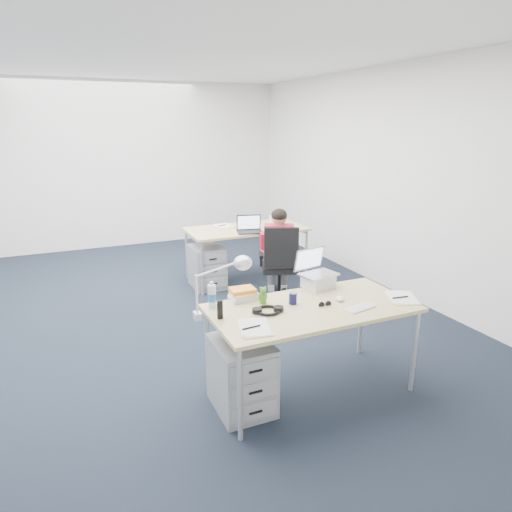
{
  "coord_description": "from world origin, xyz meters",
  "views": [
    {
      "loc": [
        -0.91,
        -4.69,
        2.1
      ],
      "look_at": [
        0.82,
        -0.77,
        0.85
      ],
      "focal_mm": 32.0,
      "sensor_mm": 36.0,
      "label": 1
    }
  ],
  "objects_px": {
    "can_koozie": "(293,298)",
    "water_bottle": "(212,295)",
    "sunglasses": "(325,304)",
    "desk_lamp": "(215,287)",
    "office_chair": "(280,280)",
    "book_stack": "(243,294)",
    "drawer_pedestal_near": "(242,375)",
    "wireless_keyboard": "(360,308)",
    "desk_far": "(246,231)",
    "silver_laptop": "(319,269)",
    "cordless_phone": "(220,310)",
    "drawer_pedestal_far": "(207,267)",
    "seated_person": "(278,253)",
    "computer_mouse": "(340,299)",
    "bear_figurine": "(263,295)",
    "desk_near": "(312,312)",
    "far_cup": "(272,219)",
    "headphones": "(268,310)",
    "dark_laptop": "(250,224)"
  },
  "relations": [
    {
      "from": "can_koozie",
      "to": "water_bottle",
      "type": "xyz_separation_m",
      "value": [
        -0.6,
        0.2,
        0.05
      ]
    },
    {
      "from": "sunglasses",
      "to": "desk_lamp",
      "type": "bearing_deg",
      "value": 172.35
    },
    {
      "from": "office_chair",
      "to": "book_stack",
      "type": "relative_size",
      "value": 4.54
    },
    {
      "from": "drawer_pedestal_near",
      "to": "wireless_keyboard",
      "type": "distance_m",
      "value": 1.04
    },
    {
      "from": "water_bottle",
      "to": "desk_far",
      "type": "bearing_deg",
      "value": 61.9
    },
    {
      "from": "silver_laptop",
      "to": "sunglasses",
      "type": "relative_size",
      "value": 2.97
    },
    {
      "from": "silver_laptop",
      "to": "can_koozie",
      "type": "distance_m",
      "value": 0.46
    },
    {
      "from": "book_stack",
      "to": "desk_lamp",
      "type": "xyz_separation_m",
      "value": [
        -0.31,
        -0.23,
        0.18
      ]
    },
    {
      "from": "drawer_pedestal_near",
      "to": "cordless_phone",
      "type": "bearing_deg",
      "value": 151.02
    },
    {
      "from": "desk_far",
      "to": "wireless_keyboard",
      "type": "distance_m",
      "value": 2.96
    },
    {
      "from": "drawer_pedestal_near",
      "to": "wireless_keyboard",
      "type": "height_order",
      "value": "wireless_keyboard"
    },
    {
      "from": "can_koozie",
      "to": "sunglasses",
      "type": "height_order",
      "value": "can_koozie"
    },
    {
      "from": "drawer_pedestal_far",
      "to": "seated_person",
      "type": "bearing_deg",
      "value": -46.67
    },
    {
      "from": "computer_mouse",
      "to": "bear_figurine",
      "type": "bearing_deg",
      "value": 179.71
    },
    {
      "from": "desk_near",
      "to": "book_stack",
      "type": "xyz_separation_m",
      "value": [
        -0.44,
        0.35,
        0.09
      ]
    },
    {
      "from": "computer_mouse",
      "to": "water_bottle",
      "type": "xyz_separation_m",
      "value": [
        -0.98,
        0.29,
        0.09
      ]
    },
    {
      "from": "bear_figurine",
      "to": "far_cup",
      "type": "xyz_separation_m",
      "value": [
        1.38,
        2.69,
        -0.02
      ]
    },
    {
      "from": "silver_laptop",
      "to": "cordless_phone",
      "type": "height_order",
      "value": "silver_laptop"
    },
    {
      "from": "water_bottle",
      "to": "far_cup",
      "type": "height_order",
      "value": "water_bottle"
    },
    {
      "from": "seated_person",
      "to": "wireless_keyboard",
      "type": "bearing_deg",
      "value": -74.68
    },
    {
      "from": "bear_figurine",
      "to": "silver_laptop",
      "type": "bearing_deg",
      "value": -7.17
    },
    {
      "from": "bear_figurine",
      "to": "seated_person",
      "type": "bearing_deg",
      "value": 39.62
    },
    {
      "from": "desk_near",
      "to": "drawer_pedestal_far",
      "type": "distance_m",
      "value": 2.73
    },
    {
      "from": "office_chair",
      "to": "headphones",
      "type": "height_order",
      "value": "office_chair"
    },
    {
      "from": "dark_laptop",
      "to": "drawer_pedestal_near",
      "type": "bearing_deg",
      "value": -99.92
    },
    {
      "from": "desk_near",
      "to": "sunglasses",
      "type": "xyz_separation_m",
      "value": [
        0.09,
        -0.03,
        0.06
      ]
    },
    {
      "from": "seated_person",
      "to": "drawer_pedestal_far",
      "type": "distance_m",
      "value": 1.05
    },
    {
      "from": "drawer_pedestal_far",
      "to": "sunglasses",
      "type": "xyz_separation_m",
      "value": [
        0.09,
        -2.73,
        0.47
      ]
    },
    {
      "from": "seated_person",
      "to": "drawer_pedestal_near",
      "type": "relative_size",
      "value": 2.07
    },
    {
      "from": "drawer_pedestal_near",
      "to": "book_stack",
      "type": "bearing_deg",
      "value": 65.35
    },
    {
      "from": "dark_laptop",
      "to": "book_stack",
      "type": "bearing_deg",
      "value": -99.89
    },
    {
      "from": "desk_near",
      "to": "wireless_keyboard",
      "type": "relative_size",
      "value": 6.3
    },
    {
      "from": "headphones",
      "to": "far_cup",
      "type": "distance_m",
      "value": 3.2
    },
    {
      "from": "can_koozie",
      "to": "far_cup",
      "type": "xyz_separation_m",
      "value": [
        1.17,
        2.8,
        0.0
      ]
    },
    {
      "from": "computer_mouse",
      "to": "far_cup",
      "type": "relative_size",
      "value": 0.87
    },
    {
      "from": "desk_far",
      "to": "computer_mouse",
      "type": "height_order",
      "value": "computer_mouse"
    },
    {
      "from": "desk_near",
      "to": "cordless_phone",
      "type": "distance_m",
      "value": 0.75
    },
    {
      "from": "desk_lamp",
      "to": "far_cup",
      "type": "bearing_deg",
      "value": 43.67
    },
    {
      "from": "office_chair",
      "to": "drawer_pedestal_near",
      "type": "distance_m",
      "value": 2.2
    },
    {
      "from": "sunglasses",
      "to": "desk_far",
      "type": "bearing_deg",
      "value": 82.48
    },
    {
      "from": "office_chair",
      "to": "dark_laptop",
      "type": "xyz_separation_m",
      "value": [
        -0.1,
        0.67,
        0.57
      ]
    },
    {
      "from": "desk_far",
      "to": "seated_person",
      "type": "bearing_deg",
      "value": -83.41
    },
    {
      "from": "cordless_phone",
      "to": "far_cup",
      "type": "height_order",
      "value": "cordless_phone"
    },
    {
      "from": "cordless_phone",
      "to": "dark_laptop",
      "type": "distance_m",
      "value": 2.73
    },
    {
      "from": "far_cup",
      "to": "sunglasses",
      "type": "bearing_deg",
      "value": -108.07
    },
    {
      "from": "wireless_keyboard",
      "to": "book_stack",
      "type": "relative_size",
      "value": 1.2
    },
    {
      "from": "book_stack",
      "to": "far_cup",
      "type": "relative_size",
      "value": 1.96
    },
    {
      "from": "can_koozie",
      "to": "silver_laptop",
      "type": "bearing_deg",
      "value": 32.73
    },
    {
      "from": "computer_mouse",
      "to": "cordless_phone",
      "type": "xyz_separation_m",
      "value": [
        -1.0,
        0.06,
        0.05
      ]
    },
    {
      "from": "dark_laptop",
      "to": "desk_lamp",
      "type": "bearing_deg",
      "value": -103.96
    }
  ]
}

